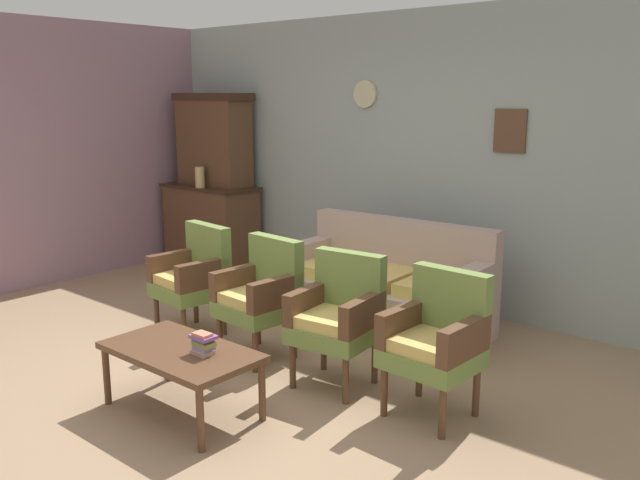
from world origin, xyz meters
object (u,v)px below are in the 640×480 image
(side_cabinet, at_px, (211,225))
(book_stack_on_table, at_px, (203,343))
(floral_couch, at_px, (385,291))
(armchair_near_couch_end, at_px, (261,292))
(armchair_by_doorway, at_px, (338,314))
(armchair_near_cabinet, at_px, (194,275))
(armchair_row_middle, at_px, (437,337))
(vase_on_cabinet, at_px, (200,177))
(coffee_table, at_px, (181,355))

(side_cabinet, xyz_separation_m, book_stack_on_table, (2.88, -2.55, 0.02))
(floral_couch, height_order, book_stack_on_table, floral_couch)
(armchair_near_couch_end, xyz_separation_m, armchair_by_doorway, (0.75, -0.02, 0.00))
(floral_couch, xyz_separation_m, armchair_near_couch_end, (-0.36, -1.11, 0.17))
(side_cabinet, relative_size, armchair_by_doorway, 1.28)
(armchair_near_cabinet, relative_size, armchair_row_middle, 1.00)
(side_cabinet, relative_size, armchair_row_middle, 1.28)
(armchair_near_cabinet, height_order, book_stack_on_table, armchair_near_cabinet)
(side_cabinet, xyz_separation_m, vase_on_cabinet, (0.05, -0.19, 0.58))
(floral_couch, distance_m, armchair_by_doorway, 1.21)
(armchair_near_couch_end, height_order, armchair_by_doorway, same)
(armchair_near_cabinet, bearing_deg, vase_on_cabinet, 138.17)
(vase_on_cabinet, height_order, armchair_by_doorway, vase_on_cabinet)
(armchair_near_couch_end, bearing_deg, vase_on_cabinet, 149.07)
(armchair_near_cabinet, relative_size, armchair_by_doorway, 1.00)
(coffee_table, bearing_deg, armchair_near_cabinet, 137.44)
(armchair_by_doorway, xyz_separation_m, book_stack_on_table, (-0.30, -0.93, -0.01))
(armchair_by_doorway, bearing_deg, side_cabinet, 152.93)
(armchair_near_cabinet, bearing_deg, armchair_by_doorway, -0.66)
(side_cabinet, relative_size, coffee_table, 1.16)
(floral_couch, bearing_deg, side_cabinet, 169.90)
(floral_couch, relative_size, armchair_near_couch_end, 1.98)
(vase_on_cabinet, relative_size, armchair_by_doorway, 0.26)
(floral_couch, distance_m, armchair_near_couch_end, 1.18)
(side_cabinet, distance_m, armchair_near_cabinet, 2.29)
(side_cabinet, bearing_deg, armchair_near_cabinet, -44.40)
(armchair_near_couch_end, height_order, book_stack_on_table, armchair_near_couch_end)
(armchair_near_cabinet, height_order, coffee_table, armchair_near_cabinet)
(vase_on_cabinet, height_order, floral_couch, vase_on_cabinet)
(side_cabinet, xyz_separation_m, armchair_near_cabinet, (1.64, -1.61, 0.03))
(vase_on_cabinet, relative_size, armchair_near_cabinet, 0.26)
(side_cabinet, distance_m, armchair_row_middle, 4.23)
(floral_couch, distance_m, armchair_row_middle, 1.58)
(side_cabinet, height_order, floral_couch, side_cabinet)
(armchair_row_middle, relative_size, coffee_table, 0.90)
(vase_on_cabinet, height_order, book_stack_on_table, vase_on_cabinet)
(side_cabinet, bearing_deg, floral_couch, -10.10)
(coffee_table, bearing_deg, armchair_row_middle, 39.60)
(side_cabinet, distance_m, coffee_table, 3.75)
(armchair_row_middle, bearing_deg, vase_on_cabinet, 160.09)
(armchair_row_middle, height_order, book_stack_on_table, armchair_row_middle)
(armchair_row_middle, bearing_deg, armchair_near_cabinet, -179.51)
(floral_couch, relative_size, armchair_by_doorway, 1.98)
(armchair_near_couch_end, bearing_deg, armchair_by_doorway, -1.24)
(side_cabinet, xyz_separation_m, floral_couch, (2.79, -0.50, -0.14))
(floral_couch, height_order, armchair_by_doorway, same)
(vase_on_cabinet, bearing_deg, armchair_near_couch_end, -30.93)
(side_cabinet, xyz_separation_m, armchair_near_couch_end, (2.42, -1.61, 0.03))
(vase_on_cabinet, xyz_separation_m, armchair_by_doorway, (3.12, -1.44, -0.55))
(side_cabinet, distance_m, armchair_near_couch_end, 2.91)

